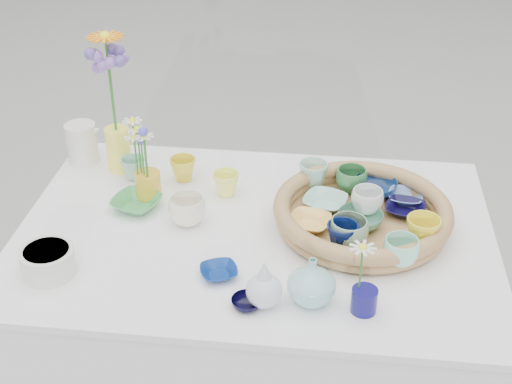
# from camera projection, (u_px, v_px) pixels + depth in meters

# --- Properties ---
(wicker_tray) EXTENTS (0.47, 0.47, 0.08)m
(wicker_tray) POSITION_uv_depth(u_px,v_px,m) (362.00, 214.00, 1.89)
(wicker_tray) COLOR #9F6D3A
(wicker_tray) RESTS_ON display_table
(tray_ceramic_0) EXTENTS (0.15, 0.15, 0.04)m
(tray_ceramic_0) POSITION_uv_depth(u_px,v_px,m) (375.00, 187.00, 2.00)
(tray_ceramic_0) COLOR navy
(tray_ceramic_0) RESTS_ON wicker_tray
(tray_ceramic_1) EXTENTS (0.13, 0.13, 0.03)m
(tray_ceramic_1) POSITION_uv_depth(u_px,v_px,m) (405.00, 209.00, 1.92)
(tray_ceramic_1) COLOR black
(tray_ceramic_1) RESTS_ON wicker_tray
(tray_ceramic_2) EXTENTS (0.11, 0.11, 0.08)m
(tray_ceramic_2) POSITION_uv_depth(u_px,v_px,m) (422.00, 232.00, 1.78)
(tray_ceramic_2) COLOR yellow
(tray_ceramic_2) RESTS_ON wicker_tray
(tray_ceramic_3) EXTENTS (0.15, 0.15, 0.04)m
(tray_ceramic_3) POSITION_uv_depth(u_px,v_px,m) (360.00, 220.00, 1.87)
(tray_ceramic_3) COLOR #3E7259
(tray_ceramic_3) RESTS_ON wicker_tray
(tray_ceramic_4) EXTENTS (0.11, 0.11, 0.08)m
(tray_ceramic_4) POSITION_uv_depth(u_px,v_px,m) (348.00, 233.00, 1.78)
(tray_ceramic_4) COLOR gray
(tray_ceramic_4) RESTS_ON wicker_tray
(tray_ceramic_5) EXTENTS (0.15, 0.15, 0.03)m
(tray_ceramic_5) POSITION_uv_depth(u_px,v_px,m) (325.00, 202.00, 1.95)
(tray_ceramic_5) COLOR #96CFB9
(tray_ceramic_5) RESTS_ON wicker_tray
(tray_ceramic_6) EXTENTS (0.08, 0.08, 0.08)m
(tray_ceramic_6) POSITION_uv_depth(u_px,v_px,m) (313.00, 175.00, 2.03)
(tray_ceramic_6) COLOR #98CBB7
(tray_ceramic_6) RESTS_ON wicker_tray
(tray_ceramic_7) EXTENTS (0.10, 0.10, 0.07)m
(tray_ceramic_7) POSITION_uv_depth(u_px,v_px,m) (367.00, 201.00, 1.92)
(tray_ceramic_7) COLOR white
(tray_ceramic_7) RESTS_ON wicker_tray
(tray_ceramic_8) EXTENTS (0.11, 0.11, 0.02)m
(tray_ceramic_8) POSITION_uv_depth(u_px,v_px,m) (405.00, 197.00, 1.98)
(tray_ceramic_8) COLOR #7499D5
(tray_ceramic_8) RESTS_ON wicker_tray
(tray_ceramic_9) EXTENTS (0.10, 0.10, 0.07)m
(tray_ceramic_9) POSITION_uv_depth(u_px,v_px,m) (342.00, 237.00, 1.77)
(tray_ceramic_9) COLOR #07123D
(tray_ceramic_9) RESTS_ON wicker_tray
(tray_ceramic_10) EXTENTS (0.13, 0.13, 0.03)m
(tray_ceramic_10) POSITION_uv_depth(u_px,v_px,m) (310.00, 223.00, 1.87)
(tray_ceramic_10) COLOR #F5C059
(tray_ceramic_10) RESTS_ON wicker_tray
(tray_ceramic_11) EXTENTS (0.09, 0.09, 0.07)m
(tray_ceramic_11) POSITION_uv_depth(u_px,v_px,m) (401.00, 251.00, 1.72)
(tray_ceramic_11) COLOR #90E9CC
(tray_ceramic_11) RESTS_ON wicker_tray
(tray_ceramic_12) EXTENTS (0.09, 0.09, 0.07)m
(tray_ceramic_12) POSITION_uv_depth(u_px,v_px,m) (351.00, 180.00, 2.01)
(tray_ceramic_12) COLOR #34733E
(tray_ceramic_12) RESTS_ON wicker_tray
(loose_ceramic_0) EXTENTS (0.09, 0.09, 0.07)m
(loose_ceramic_0) POSITION_uv_depth(u_px,v_px,m) (183.00, 169.00, 2.10)
(loose_ceramic_0) COLOR yellow
(loose_ceramic_0) RESTS_ON display_table
(loose_ceramic_1) EXTENTS (0.08, 0.08, 0.07)m
(loose_ceramic_1) POSITION_uv_depth(u_px,v_px,m) (226.00, 184.00, 2.03)
(loose_ceramic_1) COLOR #FCFF64
(loose_ceramic_1) RESTS_ON display_table
(loose_ceramic_2) EXTENTS (0.16, 0.16, 0.03)m
(loose_ceramic_2) POSITION_uv_depth(u_px,v_px,m) (137.00, 203.00, 1.97)
(loose_ceramic_2) COLOR #41A356
(loose_ceramic_2) RESTS_ON display_table
(loose_ceramic_3) EXTENTS (0.13, 0.13, 0.08)m
(loose_ceramic_3) POSITION_uv_depth(u_px,v_px,m) (187.00, 210.00, 1.90)
(loose_ceramic_3) COLOR white
(loose_ceramic_3) RESTS_ON display_table
(loose_ceramic_4) EXTENTS (0.12, 0.12, 0.02)m
(loose_ceramic_4) POSITION_uv_depth(u_px,v_px,m) (219.00, 272.00, 1.72)
(loose_ceramic_4) COLOR navy
(loose_ceramic_4) RESTS_ON display_table
(loose_ceramic_5) EXTENTS (0.09, 0.09, 0.07)m
(loose_ceramic_5) POSITION_uv_depth(u_px,v_px,m) (133.00, 168.00, 2.10)
(loose_ceramic_5) COLOR #82BEA0
(loose_ceramic_5) RESTS_ON display_table
(loose_ceramic_6) EXTENTS (0.08, 0.08, 0.02)m
(loose_ceramic_6) POSITION_uv_depth(u_px,v_px,m) (247.00, 303.00, 1.62)
(loose_ceramic_6) COLOR black
(loose_ceramic_6) RESTS_ON display_table
(fluted_bowl) EXTENTS (0.16, 0.16, 0.07)m
(fluted_bowl) POSITION_uv_depth(u_px,v_px,m) (48.00, 261.00, 1.72)
(fluted_bowl) COLOR silver
(fluted_bowl) RESTS_ON display_table
(bud_vase_paleblue) EXTENTS (0.10, 0.10, 0.13)m
(bud_vase_paleblue) POSITION_uv_depth(u_px,v_px,m) (264.00, 283.00, 1.60)
(bud_vase_paleblue) COLOR silver
(bud_vase_paleblue) RESTS_ON display_table
(bud_vase_seafoam) EXTENTS (0.13, 0.13, 0.12)m
(bud_vase_seafoam) POSITION_uv_depth(u_px,v_px,m) (312.00, 280.00, 1.62)
(bud_vase_seafoam) COLOR #8ED0CC
(bud_vase_seafoam) RESTS_ON display_table
(bud_vase_cobalt) EXTENTS (0.06, 0.06, 0.06)m
(bud_vase_cobalt) POSITION_uv_depth(u_px,v_px,m) (364.00, 300.00, 1.60)
(bud_vase_cobalt) COLOR #120F5C
(bud_vase_cobalt) RESTS_ON display_table
(single_daisy) EXTENTS (0.08, 0.08, 0.13)m
(single_daisy) POSITION_uv_depth(u_px,v_px,m) (361.00, 268.00, 1.57)
(single_daisy) COLOR white
(single_daisy) RESTS_ON bud_vase_cobalt
(tall_vase_yellow) EXTENTS (0.10, 0.10, 0.14)m
(tall_vase_yellow) POSITION_uv_depth(u_px,v_px,m) (119.00, 149.00, 2.13)
(tall_vase_yellow) COLOR #FFF64F
(tall_vase_yellow) RESTS_ON display_table
(gerbera) EXTENTS (0.15, 0.15, 0.30)m
(gerbera) POSITION_uv_depth(u_px,v_px,m) (110.00, 85.00, 2.02)
(gerbera) COLOR orange
(gerbera) RESTS_ON tall_vase_yellow
(hydrangea) EXTENTS (0.09, 0.09, 0.30)m
(hydrangea) POSITION_uv_depth(u_px,v_px,m) (112.00, 96.00, 2.03)
(hydrangea) COLOR #5B4A9C
(hydrangea) RESTS_ON tall_vase_yellow
(white_pitcher) EXTENTS (0.15, 0.12, 0.13)m
(white_pitcher) POSITION_uv_depth(u_px,v_px,m) (82.00, 143.00, 2.18)
(white_pitcher) COLOR silver
(white_pitcher) RESTS_ON display_table
(daisy_cup) EXTENTS (0.09, 0.09, 0.08)m
(daisy_cup) POSITION_uv_depth(u_px,v_px,m) (148.00, 185.00, 2.01)
(daisy_cup) COLOR gold
(daisy_cup) RESTS_ON display_table
(daisy_posy) EXTENTS (0.10, 0.10, 0.17)m
(daisy_posy) POSITION_uv_depth(u_px,v_px,m) (140.00, 147.00, 1.95)
(daisy_posy) COLOR white
(daisy_posy) RESTS_ON daisy_cup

